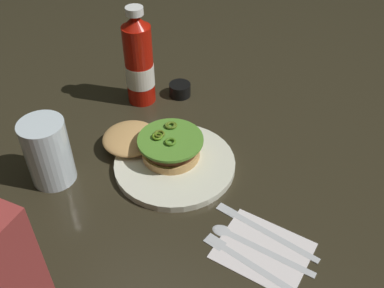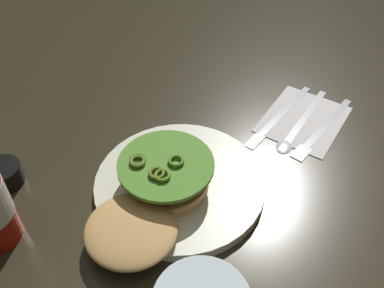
{
  "view_description": "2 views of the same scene",
  "coord_description": "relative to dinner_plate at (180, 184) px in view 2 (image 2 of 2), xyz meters",
  "views": [
    {
      "loc": [
        -0.24,
        0.6,
        0.64
      ],
      "look_at": [
        0.04,
        -0.01,
        0.05
      ],
      "focal_mm": 40.77,
      "sensor_mm": 36.0,
      "label": 1
    },
    {
      "loc": [
        0.43,
        0.21,
        0.49
      ],
      "look_at": [
        0.03,
        0.02,
        0.06
      ],
      "focal_mm": 40.07,
      "sensor_mm": 36.0,
      "label": 2
    }
  ],
  "objects": [
    {
      "name": "condiment_cup",
      "position": [
        0.1,
        -0.24,
        0.01
      ],
      "size": [
        0.05,
        0.05,
        0.03
      ],
      "primitive_type": "cylinder",
      "color": "black",
      "rests_on": "ground_plane"
    },
    {
      "name": "burger_sandwich",
      "position": [
        0.05,
        -0.01,
        0.03
      ],
      "size": [
        0.23,
        0.14,
        0.05
      ],
      "color": "tan",
      "rests_on": "dinner_plate"
    },
    {
      "name": "ground_plane",
      "position": [
        -0.07,
        -0.01,
        -0.01
      ],
      "size": [
        3.0,
        3.0,
        0.0
      ],
      "primitive_type": "plane",
      "color": "#2D271A"
    },
    {
      "name": "spoon_utensil",
      "position": [
        -0.2,
        0.12,
        -0.0
      ],
      "size": [
        0.19,
        0.04,
        0.0
      ],
      "color": "silver",
      "rests_on": "napkin"
    },
    {
      "name": "dinner_plate",
      "position": [
        0.0,
        0.0,
        0.0
      ],
      "size": [
        0.25,
        0.25,
        0.02
      ],
      "primitive_type": "cylinder",
      "color": "silver",
      "rests_on": "ground_plane"
    },
    {
      "name": "fork_utensil",
      "position": [
        -0.21,
        0.16,
        -0.0
      ],
      "size": [
        0.19,
        0.06,
        0.0
      ],
      "color": "silver",
      "rests_on": "napkin"
    },
    {
      "name": "napkin",
      "position": [
        -0.23,
        0.13,
        -0.01
      ],
      "size": [
        0.17,
        0.14,
        0.0
      ],
      "primitive_type": "cube",
      "rotation": [
        0.0,
        0.0,
        -0.12
      ],
      "color": "silver",
      "rests_on": "ground_plane"
    },
    {
      "name": "butter_knife",
      "position": [
        -0.21,
        0.08,
        -0.0
      ],
      "size": [
        0.21,
        0.06,
        0.0
      ],
      "color": "silver",
      "rests_on": "napkin"
    }
  ]
}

